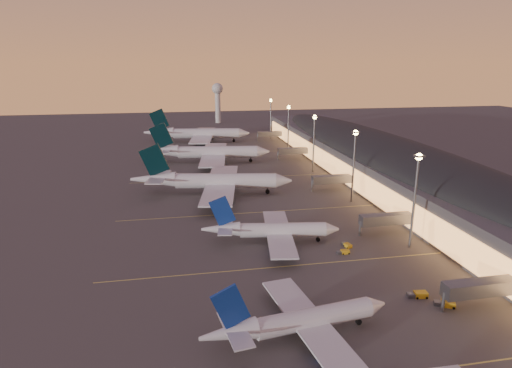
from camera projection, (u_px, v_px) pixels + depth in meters
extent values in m
plane|color=#454240|center=(281.00, 258.00, 109.54)|extent=(700.00, 700.00, 0.00)
cylinder|color=silver|center=(315.00, 318.00, 77.71)|extent=(22.73, 7.03, 3.82)
cone|color=silver|center=(376.00, 305.00, 81.77)|extent=(4.13, 4.30, 3.82)
cone|color=silver|center=(228.00, 333.00, 72.51)|extent=(10.57, 5.24, 3.82)
cube|color=silver|center=(309.00, 322.00, 77.56)|extent=(11.10, 32.73, 0.42)
cylinder|color=navy|center=(297.00, 307.00, 84.57)|extent=(5.42, 3.57, 2.86)
cylinder|color=navy|center=(331.00, 351.00, 71.70)|extent=(5.42, 3.57, 2.86)
cube|color=navy|center=(231.00, 307.00, 71.32)|extent=(7.00, 1.58, 8.28)
cube|color=silver|center=(235.00, 329.00, 72.73)|extent=(5.26, 11.97, 0.27)
cylinder|color=black|center=(359.00, 321.00, 81.37)|extent=(0.35, 0.35, 1.51)
cylinder|color=black|center=(359.00, 322.00, 81.43)|extent=(1.15, 0.82, 1.07)
cylinder|color=black|center=(299.00, 324.00, 80.30)|extent=(0.35, 0.35, 1.51)
cylinder|color=black|center=(299.00, 325.00, 80.36)|extent=(1.15, 0.82, 1.07)
cylinder|color=black|center=(312.00, 341.00, 75.44)|extent=(0.35, 0.35, 1.51)
cylinder|color=black|center=(312.00, 342.00, 75.50)|extent=(1.15, 0.82, 1.07)
cylinder|color=silver|center=(283.00, 230.00, 118.18)|extent=(23.93, 7.39, 4.02)
cone|color=silver|center=(332.00, 229.00, 118.69)|extent=(4.35, 4.53, 4.02)
cone|color=silver|center=(221.00, 229.00, 117.39)|extent=(11.13, 5.52, 4.02)
cube|color=silver|center=(279.00, 232.00, 118.32)|extent=(11.68, 34.47, 0.44)
cylinder|color=navy|center=(279.00, 227.00, 125.88)|extent=(5.71, 3.75, 3.01)
cylinder|color=navy|center=(284.00, 248.00, 111.57)|extent=(5.71, 3.75, 3.01)
cube|color=navy|center=(222.00, 211.00, 116.00)|extent=(7.37, 1.66, 8.72)
cube|color=silver|center=(225.00, 227.00, 117.28)|extent=(5.53, 12.60, 0.28)
cylinder|color=black|center=(318.00, 239.00, 119.31)|extent=(0.36, 0.36, 1.59)
cylinder|color=black|center=(318.00, 239.00, 119.38)|extent=(1.21, 0.86, 1.12)
cylinder|color=black|center=(275.00, 235.00, 121.57)|extent=(0.36, 0.36, 1.59)
cylinder|color=black|center=(275.00, 236.00, 121.63)|extent=(1.21, 0.86, 1.12)
cylinder|color=black|center=(277.00, 243.00, 116.16)|extent=(0.36, 0.36, 1.59)
cylinder|color=black|center=(277.00, 244.00, 116.23)|extent=(1.21, 0.86, 1.12)
cylinder|color=silver|center=(226.00, 181.00, 161.65)|extent=(38.12, 12.14, 5.70)
cone|color=silver|center=(284.00, 181.00, 161.87)|extent=(6.98, 6.67, 5.70)
cone|color=silver|center=(153.00, 179.00, 161.18)|extent=(17.75, 8.56, 5.70)
cube|color=silver|center=(221.00, 183.00, 161.90)|extent=(20.32, 56.17, 0.63)
cylinder|color=slate|center=(226.00, 180.00, 174.10)|extent=(9.12, 5.68, 4.28)
cylinder|color=slate|center=(222.00, 198.00, 150.78)|extent=(9.12, 5.68, 4.28)
cube|color=black|center=(154.00, 160.00, 159.18)|extent=(11.22, 2.79, 12.65)
cube|color=silver|center=(159.00, 177.00, 160.97)|extent=(9.42, 20.59, 0.40)
cylinder|color=black|center=(268.00, 191.00, 162.90)|extent=(0.53, 0.53, 2.28)
cylinder|color=black|center=(267.00, 192.00, 162.99)|extent=(1.74, 1.26, 1.60)
cylinder|color=black|center=(219.00, 188.00, 166.55)|extent=(0.53, 0.53, 2.28)
cylinder|color=black|center=(219.00, 189.00, 166.64)|extent=(1.74, 1.26, 1.60)
cylinder|color=black|center=(217.00, 194.00, 158.87)|extent=(0.53, 0.53, 2.28)
cylinder|color=black|center=(217.00, 195.00, 158.96)|extent=(1.74, 1.26, 1.60)
cylinder|color=silver|center=(218.00, 152.00, 213.11)|extent=(39.54, 11.12, 5.91)
cone|color=silver|center=(263.00, 152.00, 214.19)|extent=(7.04, 6.71, 5.91)
cone|color=silver|center=(160.00, 151.00, 211.55)|extent=(18.29, 8.23, 5.91)
cube|color=silver|center=(214.00, 154.00, 213.30)|extent=(18.94, 58.16, 0.65)
cylinder|color=slate|center=(218.00, 153.00, 225.98)|extent=(9.35, 5.58, 4.43)
cylinder|color=slate|center=(216.00, 164.00, 201.82)|extent=(9.35, 5.58, 4.43)
cube|color=black|center=(161.00, 136.00, 209.51)|extent=(11.68, 2.45, 13.12)
cube|color=silver|center=(165.00, 149.00, 211.41)|extent=(9.02, 21.24, 0.41)
cylinder|color=black|center=(251.00, 160.00, 215.02)|extent=(0.53, 0.53, 2.37)
cylinder|color=black|center=(251.00, 160.00, 215.11)|extent=(1.78, 1.25, 1.66)
cylinder|color=black|center=(212.00, 158.00, 218.06)|extent=(0.53, 0.53, 2.37)
cylinder|color=black|center=(212.00, 159.00, 218.16)|extent=(1.78, 1.25, 1.66)
cylinder|color=black|center=(211.00, 162.00, 210.11)|extent=(0.53, 0.53, 2.37)
cylinder|color=black|center=(211.00, 163.00, 210.20)|extent=(1.78, 1.25, 1.66)
cylinder|color=silver|center=(206.00, 133.00, 268.18)|extent=(41.40, 12.07, 6.19)
cone|color=silver|center=(244.00, 133.00, 269.06)|extent=(7.43, 7.08, 6.19)
cone|color=silver|center=(159.00, 132.00, 266.86)|extent=(19.19, 8.81, 6.19)
cube|color=silver|center=(203.00, 135.00, 268.40)|extent=(20.45, 60.92, 0.68)
cylinder|color=slate|center=(207.00, 135.00, 281.67)|extent=(9.82, 5.94, 4.64)
cylinder|color=slate|center=(204.00, 142.00, 256.36)|extent=(9.82, 5.94, 4.64)
cube|color=black|center=(159.00, 120.00, 264.71)|extent=(12.21, 2.69, 13.74)
cube|color=silver|center=(162.00, 131.00, 266.69)|extent=(9.66, 22.27, 0.43)
cylinder|color=black|center=(234.00, 140.00, 270.00)|extent=(0.56, 0.56, 2.48)
cylinder|color=black|center=(234.00, 141.00, 270.10)|extent=(1.87, 1.32, 1.73)
cylinder|color=black|center=(202.00, 139.00, 273.40)|extent=(0.56, 0.56, 2.48)
cylinder|color=black|center=(202.00, 140.00, 273.50)|extent=(1.87, 1.32, 1.73)
cylinder|color=black|center=(201.00, 141.00, 265.07)|extent=(0.56, 0.56, 2.48)
cylinder|color=black|center=(201.00, 142.00, 265.17)|extent=(1.87, 1.32, 1.73)
cube|color=#4A494E|center=(379.00, 163.00, 187.43)|extent=(40.00, 255.00, 12.00)
ellipsoid|color=black|center=(380.00, 149.00, 185.79)|extent=(39.00, 253.00, 10.92)
cube|color=#F29E52|center=(335.00, 167.00, 184.13)|extent=(0.40, 244.80, 8.00)
cube|color=slate|center=(481.00, 288.00, 85.94)|extent=(16.00, 3.20, 3.00)
cylinder|color=slate|center=(443.00, 302.00, 85.16)|extent=(0.70, 0.70, 4.40)
cube|color=slate|center=(387.00, 219.00, 123.78)|extent=(16.00, 3.20, 3.00)
cylinder|color=slate|center=(360.00, 228.00, 122.99)|extent=(0.70, 0.70, 4.40)
cube|color=slate|center=(332.00, 179.00, 166.34)|extent=(16.00, 3.20, 3.00)
cylinder|color=slate|center=(312.00, 186.00, 165.55)|extent=(0.70, 0.70, 4.40)
cube|color=slate|center=(293.00, 151.00, 220.25)|extent=(16.00, 3.20, 3.00)
cylinder|color=slate|center=(278.00, 156.00, 219.46)|extent=(0.70, 0.70, 4.40)
cube|color=slate|center=(270.00, 134.00, 273.22)|extent=(16.00, 3.20, 3.00)
cylinder|color=slate|center=(258.00, 138.00, 272.43)|extent=(0.70, 0.70, 4.40)
cylinder|color=slate|center=(414.00, 203.00, 112.49)|extent=(0.70, 0.70, 25.00)
cube|color=slate|center=(419.00, 156.00, 109.03)|extent=(2.20, 2.20, 0.50)
sphere|color=#FFD564|center=(419.00, 157.00, 109.08)|extent=(1.80, 1.80, 1.80)
cylinder|color=slate|center=(353.00, 168.00, 150.32)|extent=(0.70, 0.70, 25.00)
cube|color=slate|center=(356.00, 132.00, 146.86)|extent=(2.20, 2.20, 0.50)
sphere|color=#FFD564|center=(356.00, 133.00, 146.92)|extent=(1.80, 1.80, 1.80)
cylinder|color=slate|center=(314.00, 145.00, 192.89)|extent=(0.70, 0.70, 25.00)
cube|color=slate|center=(315.00, 117.00, 189.43)|extent=(2.20, 2.20, 0.50)
sphere|color=#FFD564|center=(315.00, 117.00, 189.48)|extent=(1.80, 1.80, 1.80)
cylinder|color=slate|center=(288.00, 130.00, 235.45)|extent=(0.70, 0.70, 25.00)
cube|color=slate|center=(289.00, 107.00, 231.99)|extent=(2.20, 2.20, 0.50)
sphere|color=#FFD564|center=(289.00, 107.00, 232.04)|extent=(1.80, 1.80, 1.80)
cylinder|color=slate|center=(271.00, 120.00, 278.01)|extent=(0.70, 0.70, 25.00)
cube|color=slate|center=(271.00, 100.00, 274.55)|extent=(2.20, 2.20, 0.50)
sphere|color=#FFD564|center=(271.00, 100.00, 274.61)|extent=(1.80, 1.80, 1.80)
cylinder|color=silver|center=(218.00, 107.00, 353.68)|extent=(4.40, 4.40, 26.00)
sphere|color=silver|center=(217.00, 89.00, 349.59)|extent=(9.00, 9.00, 9.00)
cube|color=#D8C659|center=(285.00, 266.00, 104.81)|extent=(90.00, 0.36, 0.00)
cube|color=#D8C659|center=(256.00, 212.00, 142.64)|extent=(90.00, 0.36, 0.00)
cube|color=#D8C659|center=(237.00, 178.00, 185.20)|extent=(90.00, 0.36, 0.00)
cube|color=#D8C659|center=(223.00, 153.00, 237.22)|extent=(90.00, 0.36, 0.00)
cube|color=gold|center=(448.00, 304.00, 87.38)|extent=(3.06, 2.57, 1.20)
cube|color=slate|center=(438.00, 303.00, 87.88)|extent=(1.98, 1.92, 0.87)
cylinder|color=black|center=(452.00, 304.00, 88.02)|extent=(0.52, 0.38, 0.48)
cylinder|color=black|center=(454.00, 308.00, 86.49)|extent=(0.52, 0.38, 0.48)
cylinder|color=black|center=(442.00, 303.00, 88.47)|extent=(0.52, 0.38, 0.48)
cylinder|color=black|center=(443.00, 307.00, 86.94)|extent=(0.52, 0.38, 0.48)
cube|color=gold|center=(421.00, 294.00, 90.89)|extent=(2.92, 2.04, 1.24)
cube|color=slate|center=(411.00, 295.00, 90.84)|extent=(1.77, 1.67, 0.91)
cylinder|color=black|center=(423.00, 294.00, 91.86)|extent=(0.52, 0.27, 0.50)
cylinder|color=black|center=(427.00, 298.00, 90.23)|extent=(0.52, 0.27, 0.50)
cylinder|color=black|center=(414.00, 294.00, 91.76)|extent=(0.52, 0.27, 0.50)
cylinder|color=black|center=(417.00, 298.00, 90.13)|extent=(0.52, 0.27, 0.50)
cube|color=gold|center=(345.00, 252.00, 111.78)|extent=(2.23, 1.46, 0.99)
cube|color=slate|center=(339.00, 253.00, 111.46)|extent=(1.32, 1.23, 0.72)
cylinder|color=black|center=(347.00, 251.00, 112.68)|extent=(0.41, 0.18, 0.40)
cylinder|color=black|center=(349.00, 254.00, 111.41)|extent=(0.41, 0.18, 0.40)
cylinder|color=black|center=(341.00, 252.00, 112.32)|extent=(0.41, 0.18, 0.40)
cylinder|color=black|center=(343.00, 254.00, 111.05)|extent=(0.41, 0.18, 0.40)
cube|color=gold|center=(348.00, 245.00, 115.61)|extent=(1.80, 2.40, 0.99)
cube|color=slate|center=(344.00, 244.00, 117.07)|extent=(1.42, 1.49, 0.72)
cylinder|color=black|center=(352.00, 247.00, 115.24)|extent=(0.25, 0.42, 0.39)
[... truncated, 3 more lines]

